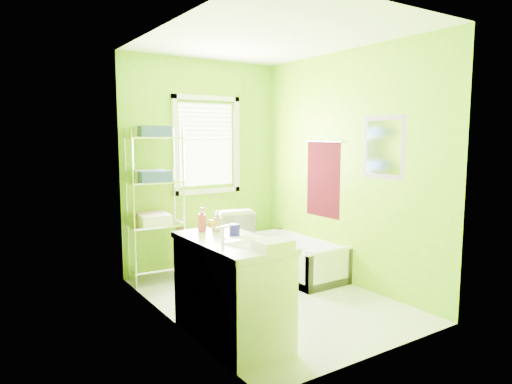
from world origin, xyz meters
TOP-DOWN VIEW (x-y plane):
  - ground at (0.00, 0.00)m, footprint 2.90×2.90m
  - room_envelope at (0.00, 0.00)m, footprint 2.14×2.94m
  - window at (0.05, 1.42)m, footprint 0.92×0.05m
  - door at (-1.04, -1.00)m, footprint 0.09×0.80m
  - right_wall_decor at (1.04, -0.02)m, footprint 0.04×1.48m
  - bathtub at (0.73, 0.50)m, footprint 0.64×1.36m
  - toilet at (0.15, 1.08)m, footprint 0.61×0.87m
  - vanity at (-0.78, -0.59)m, footprint 0.57×1.11m
  - wire_shelf_unit at (-0.74, 1.19)m, footprint 0.63×0.50m

SIDE VIEW (x-z plane):
  - ground at x=0.00m, z-range 0.00..0.00m
  - bathtub at x=0.73m, z-range -0.08..0.36m
  - toilet at x=0.15m, z-range 0.00..0.81m
  - vanity at x=-0.78m, z-range -0.08..0.97m
  - door at x=-1.04m, z-range 0.00..2.00m
  - wire_shelf_unit at x=-0.74m, z-range 0.20..1.97m
  - right_wall_decor at x=1.04m, z-range 0.74..1.91m
  - room_envelope at x=0.00m, z-range 0.24..2.86m
  - window at x=0.05m, z-range 1.00..2.22m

